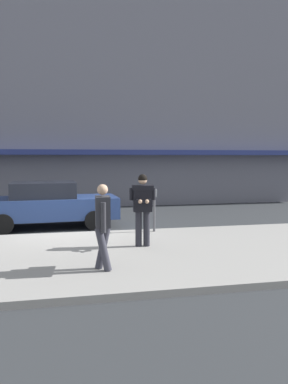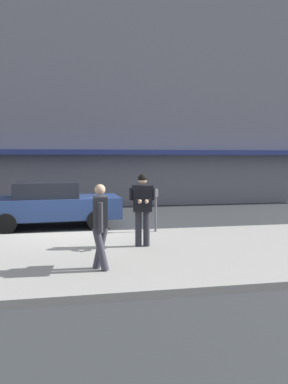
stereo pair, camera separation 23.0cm
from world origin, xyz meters
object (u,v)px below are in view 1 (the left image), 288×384
object	(u,v)px
man_texting_on_phone	(143,202)
pedestrian_with_bag	(103,221)
parked_sedan_mid	(48,204)
parking_meter	(154,204)

from	to	relation	value
man_texting_on_phone	pedestrian_with_bag	world-z (taller)	man_texting_on_phone
man_texting_on_phone	pedestrian_with_bag	bearing A→B (deg)	-123.50
parked_sedan_mid	man_texting_on_phone	world-z (taller)	man_texting_on_phone
parked_sedan_mid	man_texting_on_phone	size ratio (longest dim) A/B	2.54
man_texting_on_phone	parking_meter	bearing A→B (deg)	67.82
pedestrian_with_bag	parking_meter	size ratio (longest dim) A/B	1.34
parked_sedan_mid	man_texting_on_phone	distance (m)	4.59
parked_sedan_mid	pedestrian_with_bag	xyz separation A→B (m)	(1.28, -5.62, 0.32)
pedestrian_with_bag	parking_meter	xyz separation A→B (m)	(1.88, 3.53, -0.14)
parked_sedan_mid	parking_meter	xyz separation A→B (m)	(3.16, -2.09, 0.18)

